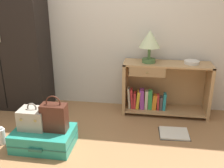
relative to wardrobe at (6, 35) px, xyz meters
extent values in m
plane|color=#9E7047|center=(1.32, -1.20, -1.01)|extent=(9.00, 9.00, 0.00)
cube|color=beige|center=(1.32, 0.30, 0.29)|extent=(6.40, 0.10, 2.60)
cube|color=black|center=(0.00, 0.00, 0.00)|extent=(1.05, 0.45, 2.02)
cylinder|color=gray|center=(0.05, -0.24, 0.00)|extent=(0.01, 0.01, 0.09)
cube|color=tan|center=(1.60, 0.04, -0.66)|extent=(0.04, 0.35, 0.70)
cube|color=tan|center=(2.67, 0.04, -0.66)|extent=(0.04, 0.35, 0.70)
cube|color=tan|center=(2.14, 0.04, -0.32)|extent=(1.12, 0.35, 0.02)
cube|color=tan|center=(2.14, 0.04, -0.95)|extent=(1.04, 0.35, 0.02)
cube|color=tan|center=(2.14, 0.21, -0.66)|extent=(1.04, 0.01, 0.68)
cube|color=#9D7950|center=(1.88, -0.12, -0.39)|extent=(0.45, 0.02, 0.12)
sphere|color=#9E844C|center=(1.88, -0.14, -0.39)|extent=(0.02, 0.02, 0.02)
cube|color=beige|center=(1.66, 0.02, -0.80)|extent=(0.05, 0.11, 0.29)
cube|color=red|center=(1.70, 0.02, -0.81)|extent=(0.05, 0.10, 0.27)
cube|color=red|center=(1.74, 0.02, -0.83)|extent=(0.03, 0.10, 0.22)
cube|color=gold|center=(1.78, 0.02, -0.82)|extent=(0.06, 0.12, 0.24)
cube|color=purple|center=(1.83, 0.02, -0.81)|extent=(0.07, 0.11, 0.28)
cube|color=beige|center=(1.89, 0.02, -0.82)|extent=(0.04, 0.09, 0.26)
cube|color=green|center=(1.94, 0.02, -0.81)|extent=(0.06, 0.09, 0.26)
cube|color=orange|center=(2.00, 0.02, -0.84)|extent=(0.06, 0.10, 0.21)
cube|color=red|center=(2.05, 0.02, -0.84)|extent=(0.03, 0.09, 0.21)
cube|color=#4C474C|center=(2.09, 0.02, -0.85)|extent=(0.03, 0.09, 0.18)
cube|color=teal|center=(2.13, 0.02, -0.83)|extent=(0.04, 0.09, 0.23)
cylinder|color=#4C7542|center=(1.90, 0.03, -0.28)|extent=(0.17, 0.17, 0.05)
cylinder|color=#4C7542|center=(1.90, 0.03, -0.18)|extent=(0.04, 0.04, 0.15)
cone|color=beige|center=(1.90, 0.03, 0.00)|extent=(0.27, 0.27, 0.21)
cylinder|color=silver|center=(2.43, 0.05, -0.28)|extent=(0.19, 0.19, 0.04)
cube|color=teal|center=(0.84, -0.96, -0.91)|extent=(0.62, 0.42, 0.20)
cube|color=#235E52|center=(0.84, -0.96, -0.91)|extent=(0.63, 0.43, 0.01)
cube|color=#235E52|center=(0.84, -1.18, -0.91)|extent=(0.14, 0.02, 0.03)
cube|color=#A89E8E|center=(0.73, -0.93, -0.70)|extent=(0.28, 0.21, 0.22)
torus|color=slate|center=(0.73, -0.93, -0.57)|extent=(0.11, 0.02, 0.11)
cube|color=tan|center=(0.65, -1.04, -0.66)|extent=(0.02, 0.01, 0.02)
cube|color=tan|center=(0.80, -1.04, -0.66)|extent=(0.02, 0.01, 0.02)
cube|color=#472319|center=(0.97, -0.94, -0.66)|extent=(0.26, 0.14, 0.29)
torus|color=#472319|center=(0.97, -0.94, -0.50)|extent=(0.16, 0.01, 0.16)
cylinder|color=white|center=(0.37, -0.98, -0.92)|extent=(0.08, 0.08, 0.18)
cylinder|color=silver|center=(0.37, -0.98, -0.82)|extent=(0.05, 0.05, 0.02)
cube|color=white|center=(2.23, -0.50, -1.00)|extent=(0.34, 0.29, 0.02)
cube|color=black|center=(2.23, -0.50, -1.01)|extent=(0.36, 0.31, 0.01)
camera|label=1|loc=(1.91, -3.19, 0.58)|focal=41.37mm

